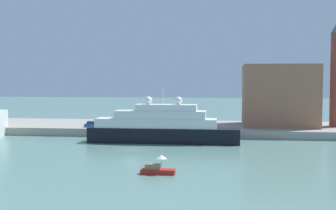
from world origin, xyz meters
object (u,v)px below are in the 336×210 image
large_yacht (161,127)px  small_motorboat (157,168)px  harbor_building (279,95)px  person_figure (111,124)px  parked_car (93,125)px  mooring_bollard (160,127)px

large_yacht → small_motorboat: (3.37, -28.36, -2.30)m
harbor_building → person_figure: harbor_building is taller
large_yacht → parked_car: 19.79m
mooring_bollard → parked_car: bearing=171.4°
person_figure → small_motorboat: bearing=-67.2°
small_motorboat → person_figure: size_ratio=2.61×
parked_car → person_figure: bearing=-12.7°
parked_car → mooring_bollard: bearing=-8.6°
large_yacht → small_motorboat: bearing=-83.2°
parked_car → mooring_bollard: (15.47, -2.35, -0.14)m
harbor_building → person_figure: 38.92m
large_yacht → mooring_bollard: (-1.35, 8.03, -0.92)m
person_figure → mooring_bollard: (11.17, -1.38, -0.40)m
small_motorboat → person_figure: person_figure is taller
small_motorboat → person_figure: bearing=112.8°
large_yacht → harbor_building: 31.49m
parked_car → mooring_bollard: parked_car is taller
small_motorboat → parked_car: parked_car is taller
mooring_bollard → person_figure: bearing=173.0°
harbor_building → mooring_bollard: harbor_building is taller
person_figure → mooring_bollard: bearing=-7.0°
small_motorboat → harbor_building: size_ratio=0.28×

